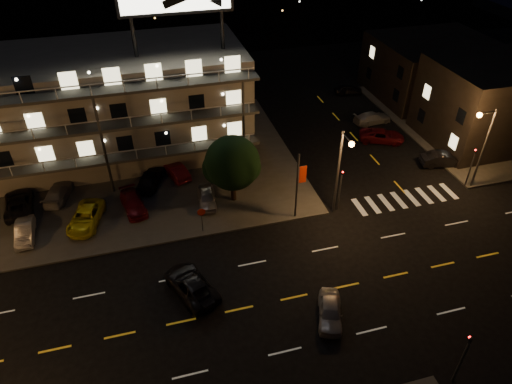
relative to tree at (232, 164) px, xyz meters
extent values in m
plane|color=black|center=(-0.40, -12.15, -3.88)|extent=(140.00, 140.00, 0.00)
cube|color=#383835|center=(-14.40, 7.85, -3.81)|extent=(44.00, 24.00, 0.15)
cube|color=#383835|center=(29.60, 7.85, -3.81)|extent=(16.00, 24.00, 0.15)
cube|color=gray|center=(-10.40, 11.85, 1.12)|extent=(28.00, 12.00, 10.00)
cube|color=gray|center=(-10.40, 11.85, 6.37)|extent=(28.00, 12.00, 0.50)
cube|color=#383835|center=(-10.40, 4.95, -0.73)|extent=(28.00, 1.80, 0.25)
cube|color=#383835|center=(-10.40, 4.95, 2.47)|extent=(28.00, 1.80, 0.25)
cube|color=#383835|center=(-10.40, 4.95, 5.67)|extent=(28.00, 1.80, 0.25)
cylinder|color=black|center=(-6.40, 9.85, 8.37)|extent=(0.36, 0.36, 3.50)
cylinder|color=black|center=(1.60, 9.85, 8.37)|extent=(0.36, 0.36, 3.50)
cube|color=black|center=(29.60, 3.85, 0.37)|extent=(14.00, 10.00, 8.50)
cube|color=black|center=(29.60, 15.85, -0.38)|extent=(14.00, 12.00, 7.00)
cylinder|color=#2D2D30|center=(8.10, -3.85, 0.12)|extent=(0.20, 0.20, 8.00)
cylinder|color=#2D2D30|center=(8.10, -4.65, 3.92)|extent=(0.12, 1.80, 0.12)
sphere|color=#FF973F|center=(8.10, -5.45, 3.82)|extent=(0.44, 0.44, 0.44)
cylinder|color=#2D2D30|center=(22.10, -3.85, 0.12)|extent=(0.20, 0.20, 8.00)
cylinder|color=#2D2D30|center=(21.30, -3.85, 3.92)|extent=(1.80, 0.12, 0.12)
sphere|color=#FF973F|center=(20.50, -3.85, 3.82)|extent=(0.44, 0.44, 0.44)
cylinder|color=#2D2D30|center=(8.60, -3.65, -2.08)|extent=(0.14, 0.14, 3.60)
imported|color=black|center=(8.60, -3.65, 0.22)|extent=(0.20, 0.16, 1.00)
sphere|color=#FF0C0C|center=(8.60, -3.77, 0.12)|extent=(0.14, 0.14, 0.14)
cylinder|color=#2D2D30|center=(8.60, -20.65, -2.08)|extent=(0.14, 0.14, 3.60)
imported|color=black|center=(8.60, -20.65, 0.22)|extent=(0.20, 0.16, 1.00)
sphere|color=#FF0C0C|center=(8.60, -20.53, 0.12)|extent=(0.14, 0.14, 0.14)
cylinder|color=#2D2D30|center=(21.60, -3.65, -2.08)|extent=(0.14, 0.14, 3.60)
imported|color=black|center=(21.60, -3.65, 0.22)|extent=(0.16, 0.20, 1.00)
sphere|color=#FF0C0C|center=(21.48, -3.65, 0.12)|extent=(0.14, 0.14, 0.14)
cylinder|color=#2D2D30|center=(4.60, -3.75, -0.68)|extent=(0.16, 0.16, 6.40)
cube|color=red|center=(5.05, -3.75, 0.52)|extent=(0.60, 0.04, 1.60)
cylinder|color=#2D2D30|center=(-3.40, -3.55, -2.78)|extent=(0.08, 0.08, 2.20)
cylinder|color=red|center=(-3.40, -3.60, -1.73)|extent=(0.91, 0.04, 0.91)
cylinder|color=black|center=(0.04, -0.01, -2.62)|extent=(0.46, 0.46, 2.22)
sphere|color=black|center=(0.04, -0.01, 0.15)|extent=(4.81, 4.81, 4.81)
sphere|color=black|center=(-1.06, 0.36, -0.41)|extent=(2.96, 2.96, 2.96)
sphere|color=black|center=(1.06, -0.38, -0.22)|extent=(2.77, 2.77, 2.77)
imported|color=gray|center=(-17.36, -0.58, -3.11)|extent=(1.50, 3.81, 1.24)
imported|color=yellow|center=(-12.65, -0.05, -3.07)|extent=(3.39, 5.17, 1.32)
imported|color=#5D0D14|center=(-8.72, 0.91, -3.12)|extent=(2.51, 4.50, 1.23)
imported|color=gray|center=(-2.39, -0.01, -3.09)|extent=(1.87, 3.91, 1.29)
imported|color=black|center=(-18.32, 3.45, -3.05)|extent=(2.87, 5.19, 1.38)
imported|color=gray|center=(-15.14, 4.31, -3.10)|extent=(2.76, 4.63, 1.26)
imported|color=black|center=(-6.91, 4.26, -2.99)|extent=(3.36, 4.69, 1.48)
imported|color=#5D0D14|center=(-4.54, 5.06, -3.07)|extent=(2.71, 4.28, 1.33)
imported|color=black|center=(21.59, 0.13, -3.16)|extent=(4.63, 2.46, 1.45)
imported|color=#5D0D14|center=(18.02, 6.15, -3.21)|extent=(5.32, 4.03, 1.34)
imported|color=gray|center=(18.99, 10.25, -3.23)|extent=(4.67, 2.30, 1.31)
imported|color=black|center=(19.73, 18.48, -3.26)|extent=(3.85, 2.17, 1.24)
imported|color=gray|center=(3.31, -14.43, -3.24)|extent=(2.78, 4.10, 1.30)
imported|color=black|center=(-5.27, -9.72, -3.18)|extent=(4.02, 5.54, 1.40)
camera|label=1|loc=(-6.69, -32.19, 21.25)|focal=32.00mm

